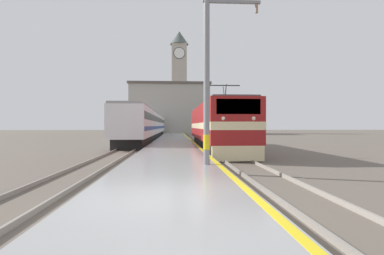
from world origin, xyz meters
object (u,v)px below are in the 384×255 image
Objects in this scene: catenary_mast at (209,73)px; locomotive_train at (216,127)px; clock_tower at (179,79)px; passenger_train at (149,125)px.

locomotive_train is at bearing 80.80° from catenary_mast.
clock_tower is (-0.17, 68.84, 10.50)m from catenary_mast.
clock_tower is at bearing 92.13° from locomotive_train.
catenary_mast is (-1.95, -12.02, 2.17)m from locomotive_train.
locomotive_train is at bearing -87.87° from clock_tower.
passenger_train is at bearing 109.06° from locomotive_train.
passenger_train is at bearing -97.76° from clock_tower.
passenger_train is at bearing 98.97° from catenary_mast.
catenary_mast is at bearing -81.03° from passenger_train.
catenary_mast reaches higher than locomotive_train.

